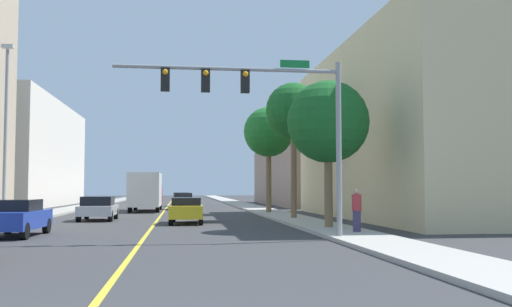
% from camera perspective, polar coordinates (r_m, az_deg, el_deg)
% --- Properties ---
extents(ground, '(192.00, 192.00, 0.00)m').
position_cam_1_polar(ground, '(48.67, -9.13, -5.65)').
color(ground, '#38383A').
extents(sidewalk_left, '(2.51, 168.00, 0.15)m').
position_cam_1_polar(sidewalk_left, '(49.55, -18.49, -5.39)').
color(sidewalk_left, '#9E9B93').
rests_on(sidewalk_left, ground).
extents(sidewalk_right, '(2.51, 168.00, 0.15)m').
position_cam_1_polar(sidewalk_right, '(49.10, 0.32, -5.59)').
color(sidewalk_right, '#B2ADA3').
rests_on(sidewalk_right, ground).
extents(lane_marking_center, '(0.16, 144.00, 0.01)m').
position_cam_1_polar(lane_marking_center, '(48.67, -9.13, -5.65)').
color(lane_marking_center, yellow).
rests_on(lane_marking_center, ground).
extents(building_right_near, '(16.25, 24.52, 10.92)m').
position_cam_1_polar(building_right_near, '(39.19, 19.98, 1.96)').
color(building_right_near, beige).
rests_on(building_right_near, ground).
extents(building_right_far, '(11.45, 26.48, 6.58)m').
position_cam_1_polar(building_right_far, '(66.05, 6.24, -2.23)').
color(building_right_far, gray).
rests_on(building_right_far, ground).
extents(traffic_signal_mast, '(8.33, 0.36, 6.48)m').
position_cam_1_polar(traffic_signal_mast, '(20.96, 1.05, 4.93)').
color(traffic_signal_mast, gray).
rests_on(traffic_signal_mast, sidewalk_right).
extents(street_lamp, '(0.56, 0.28, 8.92)m').
position_cam_1_polar(street_lamp, '(30.94, -23.69, 2.65)').
color(street_lamp, gray).
rests_on(street_lamp, sidewalk_left).
extents(palm_near, '(3.78, 3.78, 6.68)m').
position_cam_1_polar(palm_near, '(26.41, 7.20, 3.09)').
color(palm_near, brown).
rests_on(palm_near, sidewalk_right).
extents(palm_mid, '(3.33, 3.33, 8.07)m').
position_cam_1_polar(palm_mid, '(34.40, 3.75, 4.19)').
color(palm_mid, brown).
rests_on(palm_mid, sidewalk_right).
extents(palm_far, '(3.69, 3.69, 7.73)m').
position_cam_1_polar(palm_far, '(42.17, 1.27, 2.09)').
color(palm_far, brown).
rests_on(palm_far, sidewalk_right).
extents(car_silver, '(1.99, 4.04, 1.41)m').
position_cam_1_polar(car_silver, '(34.87, -15.47, -5.25)').
color(car_silver, '#BCBCC1').
rests_on(car_silver, ground).
extents(car_white, '(1.91, 4.12, 1.47)m').
position_cam_1_polar(car_white, '(51.18, -7.31, -4.70)').
color(car_white, white).
rests_on(car_white, ground).
extents(car_yellow, '(1.84, 4.13, 1.39)m').
position_cam_1_polar(car_yellow, '(30.95, -6.94, -5.61)').
color(car_yellow, gold).
rests_on(car_yellow, ground).
extents(car_blue, '(1.91, 4.19, 1.45)m').
position_cam_1_polar(car_blue, '(24.47, -22.82, -5.87)').
color(car_blue, '#1E389E').
rests_on(car_blue, ground).
extents(car_green, '(1.91, 4.42, 1.44)m').
position_cam_1_polar(car_green, '(59.90, -7.46, -4.54)').
color(car_green, '#196638').
rests_on(car_green, ground).
extents(delivery_truck, '(2.43, 8.37, 3.08)m').
position_cam_1_polar(delivery_truck, '(47.36, -10.93, -3.70)').
color(delivery_truck, red).
rests_on(delivery_truck, ground).
extents(pedestrian, '(0.38, 0.38, 1.73)m').
position_cam_1_polar(pedestrian, '(23.40, 10.01, -5.59)').
color(pedestrian, '#3F3859').
rests_on(pedestrian, sidewalk_right).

